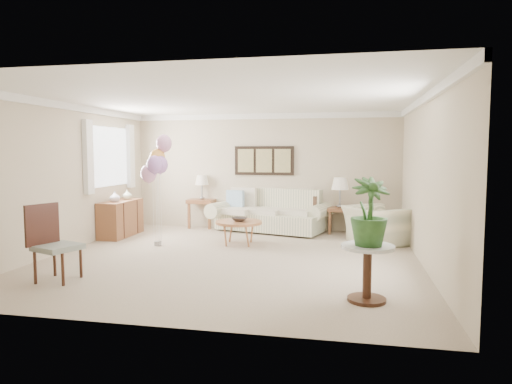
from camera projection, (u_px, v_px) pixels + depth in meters
ground_plane at (231, 258)px, 7.49m from camera, size 6.00×6.00×0.00m
room_shell at (226, 159)px, 7.46m from camera, size 6.04×6.04×2.60m
wall_art_triptych at (264, 161)px, 10.25m from camera, size 1.35×0.06×0.65m
sofa at (271, 215)px, 10.05m from camera, size 2.77×1.53×0.93m
end_table_left at (202, 204)px, 10.53m from camera, size 0.61×0.55×0.66m
end_table_right at (340, 212)px, 9.78m from camera, size 0.51×0.46×0.56m
lamp_left at (202, 181)px, 10.48m from camera, size 0.31×0.31×0.55m
lamp_right at (340, 185)px, 9.73m from camera, size 0.37×0.37×0.65m
coffee_table at (239, 223)px, 8.59m from camera, size 0.88×0.88×0.45m
decor_bowl at (240, 219)px, 8.56m from camera, size 0.31×0.31×0.07m
armchair at (376, 225)px, 8.69m from camera, size 1.37×1.41×0.70m
side_table at (367, 259)px, 5.30m from camera, size 0.62×0.62×0.67m
potted_plant at (369, 212)px, 5.22m from camera, size 0.58×0.58×0.79m
accent_chair at (53, 241)px, 6.16m from camera, size 0.66×0.66×1.05m
credenza at (121, 218)px, 9.46m from camera, size 0.46×1.20×0.74m
vase_white at (115, 197)px, 9.16m from camera, size 0.26×0.26×0.21m
vase_sage at (127, 195)px, 9.68m from camera, size 0.25×0.25×0.20m
balloon_cluster at (157, 161)px, 8.35m from camera, size 0.51×0.56×2.07m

